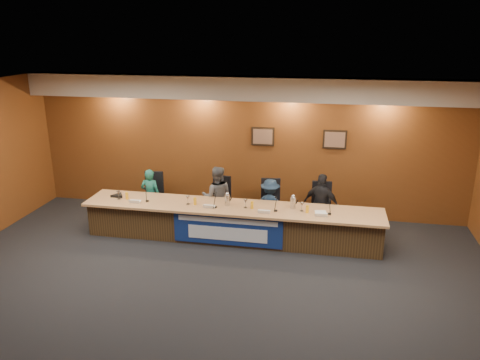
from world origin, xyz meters
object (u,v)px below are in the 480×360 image
(office_chair_c, at_px, (270,207))
(dais_body, at_px, (232,223))
(panelist_c, at_px, (270,205))
(carafe_right, at_px, (293,203))
(office_chair_d, at_px, (321,211))
(office_chair_a, at_px, (153,199))
(office_chair_b, at_px, (218,204))
(panelist_b, at_px, (217,197))
(carafe_mid, at_px, (227,200))
(panelist_a, at_px, (151,195))
(panelist_d, at_px, (321,205))
(speakerphone, at_px, (118,195))
(banner, at_px, (227,230))

(office_chair_c, bearing_deg, dais_body, -143.57)
(office_chair_c, bearing_deg, panelist_c, -98.27)
(carafe_right, bearing_deg, office_chair_d, 49.32)
(office_chair_a, distance_m, office_chair_b, 1.53)
(dais_body, relative_size, office_chair_a, 12.50)
(panelist_b, height_order, carafe_right, panelist_b)
(panelist_b, relative_size, carafe_mid, 5.95)
(panelist_a, height_order, panelist_d, panelist_d)
(office_chair_c, relative_size, office_chair_d, 1.00)
(office_chair_c, bearing_deg, office_chair_d, -8.27)
(panelist_d, distance_m, office_chair_d, 0.21)
(dais_body, xyz_separation_m, office_chair_c, (0.71, 0.71, 0.13))
(carafe_mid, xyz_separation_m, speakerphone, (-2.41, 0.06, -0.09))
(panelist_d, distance_m, office_chair_a, 3.79)
(panelist_b, relative_size, panelist_c, 1.19)
(speakerphone, bearing_deg, office_chair_c, 11.78)
(speakerphone, bearing_deg, panelist_c, 10.06)
(panelist_a, height_order, office_chair_b, panelist_a)
(carafe_mid, bearing_deg, panelist_c, 38.45)
(panelist_c, bearing_deg, carafe_right, 140.05)
(banner, height_order, office_chair_b, banner)
(carafe_right, bearing_deg, dais_body, -177.24)
(panelist_b, bearing_deg, office_chair_d, 172.58)
(panelist_c, xyz_separation_m, speakerphone, (-3.21, -0.57, 0.20))
(panelist_c, height_order, office_chair_d, panelist_c)
(banner, distance_m, office_chair_c, 1.33)
(office_chair_a, bearing_deg, panelist_d, -6.59)
(panelist_b, bearing_deg, panelist_d, 170.03)
(panelist_b, xyz_separation_m, panelist_c, (1.17, 0.00, -0.11))
(office_chair_c, bearing_deg, office_chair_b, 171.73)
(office_chair_b, distance_m, office_chair_c, 1.17)
(panelist_a, distance_m, panelist_b, 1.54)
(office_chair_b, bearing_deg, panelist_b, -79.43)
(banner, height_order, panelist_a, panelist_a)
(carafe_right, bearing_deg, banner, -159.08)
(panelist_b, distance_m, speakerphone, 2.12)
(carafe_mid, distance_m, carafe_right, 1.33)
(speakerphone, bearing_deg, office_chair_a, 52.80)
(dais_body, bearing_deg, speakerphone, 179.17)
(panelist_a, height_order, office_chair_c, panelist_a)
(panelist_b, xyz_separation_m, office_chair_d, (2.25, 0.10, -0.20))
(panelist_a, xyz_separation_m, panelist_c, (2.70, 0.00, -0.04))
(banner, bearing_deg, carafe_right, 20.92)
(panelist_b, height_order, office_chair_d, panelist_b)
(banner, height_order, office_chair_c, banner)
(carafe_mid, bearing_deg, office_chair_d, 21.28)
(panelist_a, xyz_separation_m, office_chair_a, (0.00, 0.10, -0.13))
(panelist_c, xyz_separation_m, panelist_d, (1.08, 0.00, 0.09))
(panelist_a, distance_m, office_chair_b, 1.54)
(panelist_a, xyz_separation_m, carafe_right, (3.23, -0.55, 0.26))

